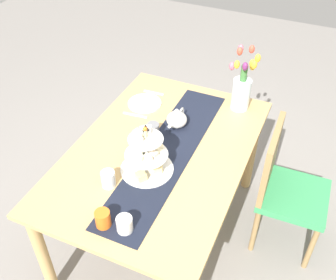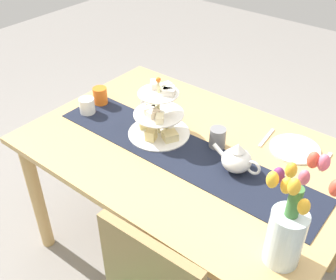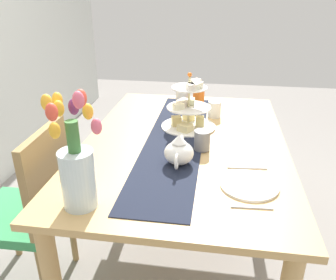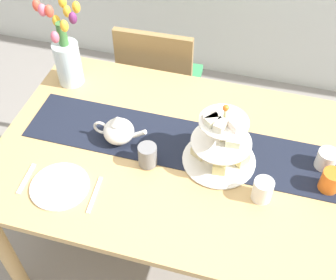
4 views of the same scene
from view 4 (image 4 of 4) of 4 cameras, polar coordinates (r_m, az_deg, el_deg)
name	(u,v)px [view 4 (image 4 of 4)]	position (r m, az deg, el deg)	size (l,w,h in m)	color
ground_plane	(175,244)	(2.43, 0.94, -13.72)	(8.00, 8.00, 0.00)	gray
dining_table	(177,168)	(1.87, 1.18, -3.81)	(1.51, 1.01, 0.78)	tan
chair_left	(160,82)	(2.54, -1.12, 7.69)	(0.43, 0.43, 0.91)	olive
table_runner	(180,143)	(1.82, 1.64, -0.41)	(1.34, 0.28, 0.00)	black
tiered_cake_stand	(221,144)	(1.70, 7.02, -0.54)	(0.30, 0.30, 0.30)	beige
teapot	(118,130)	(1.80, -6.61, 1.28)	(0.24, 0.13, 0.14)	white
tulip_vase	(66,54)	(2.08, -13.36, 11.07)	(0.20, 0.19, 0.44)	silver
cream_jug	(326,160)	(1.82, 20.31, -2.46)	(0.08, 0.08, 0.09)	white
dinner_plate_left	(60,186)	(1.72, -14.20, -5.98)	(0.23, 0.23, 0.01)	white
fork_left	(26,179)	(1.79, -18.34, -4.89)	(0.02, 0.15, 0.01)	silver
knife_left	(95,195)	(1.68, -9.74, -7.19)	(0.01, 0.17, 0.01)	silver
mug_grey	(148,155)	(1.71, -2.74, -2.03)	(0.08, 0.08, 0.10)	slate
mug_white_text	(263,190)	(1.65, 12.47, -6.51)	(0.08, 0.08, 0.10)	white
mug_orange	(330,181)	(1.75, 20.79, -5.11)	(0.08, 0.08, 0.10)	orange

